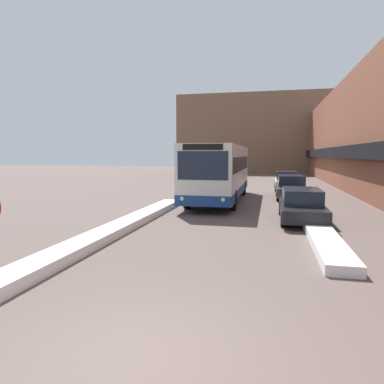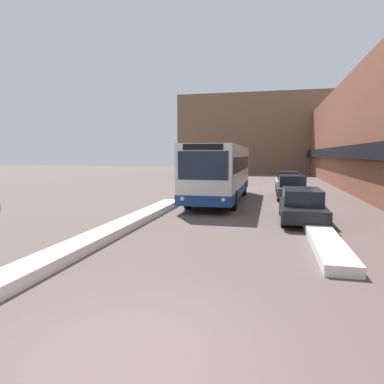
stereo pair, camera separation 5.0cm
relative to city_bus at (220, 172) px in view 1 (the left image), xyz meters
The scene contains 9 objects.
ground_plane 16.88m from the city_bus, 85.95° to the right, with size 160.00×160.00×0.00m, color brown.
building_row_right 13.58m from the city_bus, 33.04° to the left, with size 5.50×60.00×9.03m.
building_backdrop_far 37.02m from the city_bus, 88.15° to the left, with size 26.00×8.00×12.39m.
snow_bank_left 9.44m from the city_bus, 105.07° to the right, with size 0.90×13.37×0.30m.
snow_bank_right 8.76m from the city_bus, 56.19° to the right, with size 0.90×11.10×0.29m.
city_bus is the anchor object (origin of this frame).
parked_car_front 7.24m from the city_bus, 52.20° to the right, with size 1.79×4.56×1.39m.
parked_car_middle 5.00m from the city_bus, 26.16° to the left, with size 1.86×4.76×1.53m.
parked_car_back 9.15m from the city_bus, 61.16° to the left, with size 1.89×4.72×1.51m.
Camera 1 is at (1.84, -4.19, 2.84)m, focal length 32.00 mm.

